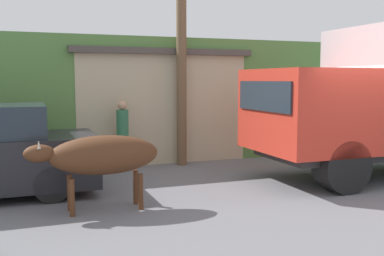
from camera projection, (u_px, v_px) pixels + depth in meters
The scene contains 6 objects.
ground_plane at pixel (348, 188), 9.18m from camera, with size 60.00×60.00×0.00m, color slate.
hillside_embankment at pixel (221, 96), 14.98m from camera, with size 32.00×5.06×3.31m.
building_backdrop at pixel (153, 104), 12.80m from camera, with size 4.85×2.70×3.02m.
brown_cow at pixel (102, 156), 7.52m from camera, with size 2.20×0.66×1.28m.
pedestrian_on_hill at pixel (123, 131), 10.87m from camera, with size 0.32×0.32×1.71m.
utility_pole at pixel (181, 50), 11.39m from camera, with size 0.90×0.26×5.69m.
Camera 1 is at (-6.13, -7.31, 2.20)m, focal length 42.00 mm.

